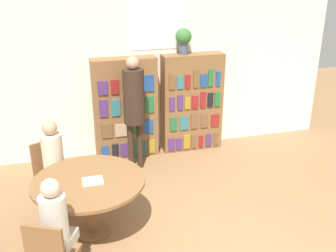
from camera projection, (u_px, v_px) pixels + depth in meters
wall_back at (156, 66)px, 6.69m from camera, size 6.40×0.07×3.00m
bookshelf_left at (126, 109)px, 6.61m from camera, size 1.06×0.34×1.72m
bookshelf_right at (192, 103)px, 6.91m from camera, size 1.06×0.34×1.72m
flower_vase at (184, 39)px, 6.45m from camera, size 0.27×0.27×0.43m
reading_table at (89, 188)px, 4.67m from camera, size 1.34×1.34×0.74m
chair_left_side at (50, 169)px, 5.41m from camera, size 0.54×0.54×0.87m
seated_reader_left at (55, 159)px, 5.21m from camera, size 0.39×0.42×1.23m
seated_reader_right at (57, 225)px, 3.89m from camera, size 0.38×0.41×1.23m
librarian_standing at (134, 101)px, 6.07m from camera, size 0.33×0.60×1.85m
open_book_on_table at (93, 181)px, 4.58m from camera, size 0.24×0.18×0.03m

